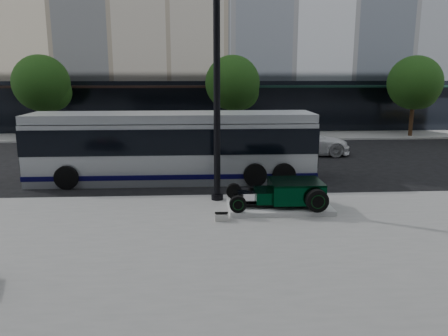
{
  "coord_description": "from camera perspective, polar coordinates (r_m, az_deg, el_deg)",
  "views": [
    {
      "loc": [
        -1.42,
        -17.73,
        4.56
      ],
      "look_at": [
        -0.5,
        -2.28,
        1.2
      ],
      "focal_mm": 35.0,
      "sensor_mm": 36.0,
      "label": 1
    }
  ],
  "objects": [
    {
      "name": "street_trees",
      "position": [
        30.92,
        1.39,
        10.78
      ],
      "size": [
        29.8,
        3.8,
        5.7
      ],
      "color": "black",
      "rests_on": "sidewalk_far"
    },
    {
      "name": "ground",
      "position": [
        18.36,
        1.15,
        -2.13
      ],
      "size": [
        120.0,
        120.0,
        0.0
      ],
      "primitive_type": "plane",
      "color": "black",
      "rests_on": "ground"
    },
    {
      "name": "info_plaque",
      "position": [
        13.55,
        -0.36,
        -6.32
      ],
      "size": [
        0.4,
        0.3,
        0.31
      ],
      "color": "silver",
      "rests_on": "sidewalk_near"
    },
    {
      "name": "display_plinth",
      "position": [
        14.79,
        7.17,
        -5.01
      ],
      "size": [
        3.4,
        1.8,
        0.15
      ],
      "primitive_type": "cube",
      "color": "silver",
      "rests_on": "sidewalk_near"
    },
    {
      "name": "lamppost",
      "position": [
        15.15,
        -0.93,
        9.04
      ],
      "size": [
        0.43,
        0.43,
        7.77
      ],
      "color": "black",
      "rests_on": "sidewalk_near"
    },
    {
      "name": "sidewalk_near",
      "position": [
        8.63,
        6.99,
        -19.26
      ],
      "size": [
        70.0,
        17.0,
        0.12
      ],
      "primitive_type": "cube",
      "color": "gray",
      "rests_on": "ground"
    },
    {
      "name": "hot_rod",
      "position": [
        14.71,
        8.5,
        -3.1
      ],
      "size": [
        3.22,
        2.0,
        0.81
      ],
      "color": "black",
      "rests_on": "display_plinth"
    },
    {
      "name": "white_sedan",
      "position": [
        25.27,
        10.18,
        3.44
      ],
      "size": [
        5.36,
        2.21,
        1.55
      ],
      "primitive_type": "imported",
      "rotation": [
        0.0,
        0.0,
        1.58
      ],
      "color": "white",
      "rests_on": "ground"
    },
    {
      "name": "transit_bus",
      "position": [
        18.92,
        -6.63,
        2.82
      ],
      "size": [
        12.12,
        2.88,
        2.92
      ],
      "color": "#ABB0B4",
      "rests_on": "ground"
    },
    {
      "name": "sidewalk_far",
      "position": [
        32.08,
        -0.83,
        4.18
      ],
      "size": [
        70.0,
        4.0,
        0.12
      ],
      "primitive_type": "cube",
      "color": "gray",
      "rests_on": "ground"
    }
  ]
}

